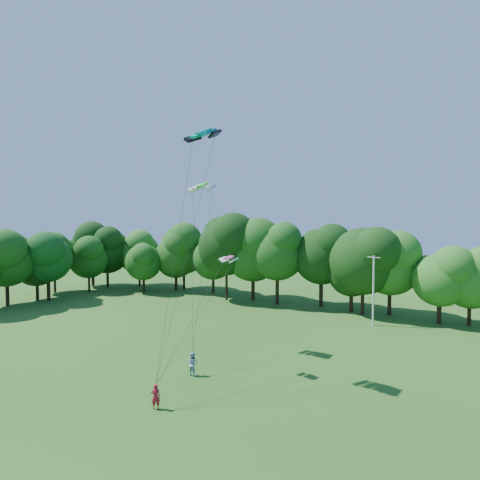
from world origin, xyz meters
The scene contains 10 objects.
ground centered at (0.00, 0.00, 0.00)m, with size 160.00×160.00×0.00m, color #245517.
utility_pole centered at (6.36, 31.06, 4.19)m, with size 1.57×0.61×8.15m.
kite_flyer_left centered at (-1.80, 3.61, 0.81)m, with size 0.59×0.39×1.62m, color #A71529.
kite_flyer_right centered at (-3.02, 9.06, 0.92)m, with size 0.89×0.69×1.83m, color #92B4CB.
kite_teal centered at (-2.48, 9.90, 18.94)m, with size 3.17×1.76×0.73m.
kite_green centered at (-6.33, 15.04, 15.49)m, with size 2.78×1.29×0.63m.
kite_pink centered at (-1.15, 11.42, 9.13)m, with size 1.68×1.03×0.27m.
tree_back_west centered at (-28.35, 37.41, 7.39)m, with size 8.13×8.13×11.83m.
tree_back_center centered at (4.12, 35.97, 8.67)m, with size 9.55×9.55×13.89m.
tree_flank_west centered at (-39.58, 20.66, 7.05)m, with size 7.77×7.77×11.30m.
Camera 1 is at (14.59, -13.89, 11.83)m, focal length 28.00 mm.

